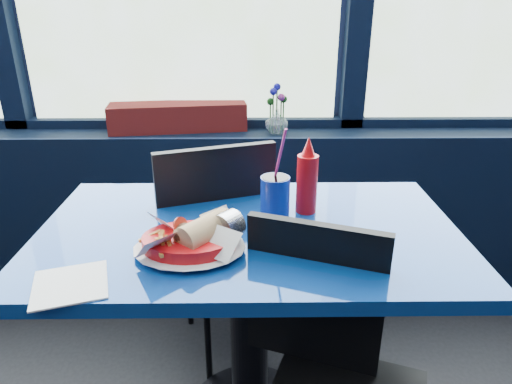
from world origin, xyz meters
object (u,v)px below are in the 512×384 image
Objects in this scene: flower_vase at (277,119)px; soda_cup at (275,198)px; chair_near_back at (231,240)px; chair_near_front at (331,368)px; planter_box at (178,117)px; near_table at (249,281)px; food_basket at (192,240)px; ketchup_bottle at (307,179)px.

soda_cup reaches higher than flower_vase.
flower_vase is at bearing 86.58° from soda_cup.
flower_vase is at bearing -129.16° from chair_near_back.
planter_box reaches higher than chair_near_front.
chair_near_back reaches higher than near_table.
near_table is at bearing -77.70° from planter_box.
chair_near_back is 2.88× the size of food_basket.
flower_vase reaches higher than chair_near_front.
chair_near_back is at bearing 55.67° from food_basket.
near_table is 1.29× the size of chair_near_back.
ketchup_bottle reaches higher than planter_box.
food_basket is at bearing -138.45° from near_table.
flower_vase is 1.00m from food_basket.
planter_box is 0.45m from flower_vase.
flower_vase is at bearing 81.50° from near_table.
flower_vase is at bearing 94.27° from ketchup_bottle.
food_basket is (-0.36, 0.14, 0.30)m from chair_near_front.
ketchup_bottle is (0.18, 0.11, 0.29)m from near_table.
chair_near_back is 0.42m from soda_cup.
near_table is at bearing -147.41° from ketchup_bottle.
food_basket is (0.18, -1.02, -0.08)m from planter_box.
chair_near_front reaches higher than near_table.
soda_cup reaches higher than chair_near_back.
flower_vase is (-0.09, 1.10, 0.38)m from chair_near_front.
soda_cup reaches higher than planter_box.
chair_near_front is (0.21, -0.27, -0.08)m from near_table.
chair_near_front is 1.16m from flower_vase.
soda_cup is at bearing 99.60° from chair_near_back.
planter_box is at bearing 122.75° from ketchup_bottle.
food_basket is at bearing -87.85° from planter_box.
planter_box is 2.58× the size of ketchup_bottle.
planter_box is 2.14× the size of soda_cup.
near_table is at bearing 83.35° from chair_near_back.
chair_near_front is at bearing -85.02° from ketchup_bottle.
flower_vase is 0.76× the size of soda_cup.
flower_vase reaches higher than planter_box.
near_table is 0.99m from planter_box.
near_table is 4.17× the size of soda_cup.
chair_near_back reaches higher than chair_near_front.
chair_near_back is at bearing 139.24° from ketchup_bottle.
near_table is 0.27m from soda_cup.
planter_box is (-0.53, 1.16, 0.37)m from chair_near_front.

